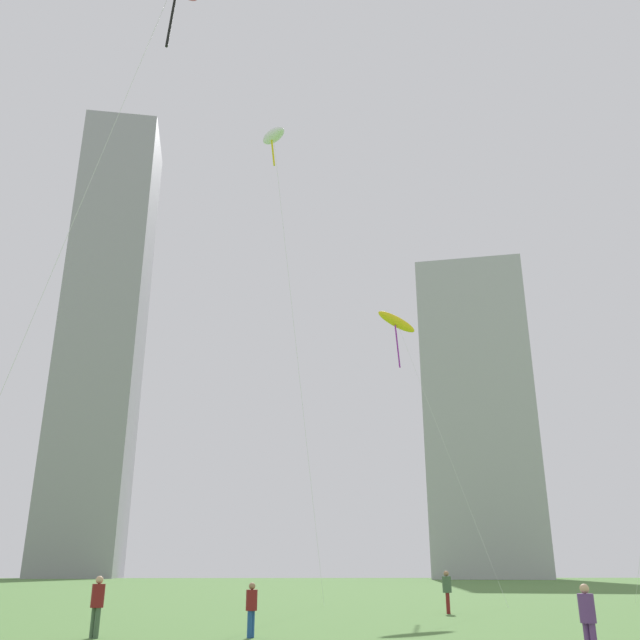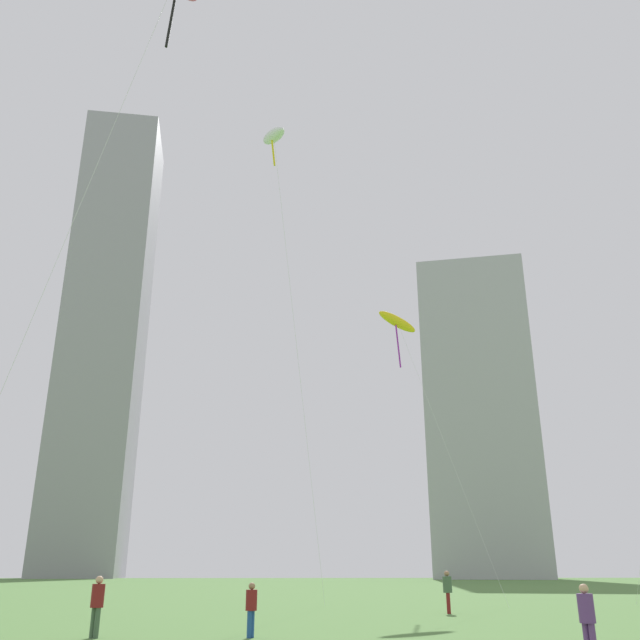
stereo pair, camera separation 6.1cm
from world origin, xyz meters
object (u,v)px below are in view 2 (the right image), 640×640
Objects in this scene: person_standing_3 at (251,606)px; kite_flying_1 at (274,137)px; person_standing_1 at (587,616)px; distant_highrise_0 at (479,419)px; person_standing_4 at (97,602)px; distant_highrise_1 at (106,332)px; kite_flying_2 at (397,322)px; person_standing_2 at (448,589)px.

person_standing_3 is 25.12m from kite_flying_1.
person_standing_1 is 0.03× the size of distant_highrise_0.
distant_highrise_1 reaches higher than person_standing_4.
person_standing_1 is 0.06× the size of kite_flying_1.
person_standing_3 is at bearing -112.07° from kite_flying_2.
person_standing_1 is 155.12m from distant_highrise_1.
person_standing_1 is at bearing -62.65° from kite_flying_1.
distant_highrise_1 is at bearing -134.04° from person_standing_3.
kite_flying_2 is at bearing -31.76° from person_standing_1.
kite_flying_2 is (0.49, 26.41, 16.64)m from person_standing_1.
person_standing_1 is 9.78m from person_standing_3.
person_standing_1 is 16.76m from person_standing_2.
distant_highrise_0 reaches higher than kite_flying_2.
person_standing_4 reaches higher than person_standing_3.
kite_flying_1 is (-7.85, 15.17, 23.28)m from person_standing_1.
distant_highrise_0 is 87.66m from distant_highrise_1.
distant_highrise_1 reaches higher than person_standing_3.
kite_flying_2 reaches higher than person_standing_2.
kite_flying_1 is 116.89m from distant_highrise_0.
distant_highrise_0 reaches higher than kite_flying_1.
distant_highrise_0 is (33.28, 107.34, 30.71)m from person_standing_2.
person_standing_2 is 1.06× the size of person_standing_4.
distant_highrise_0 is at bearing 69.02° from kite_flying_1.
person_standing_2 is 19.13m from kite_flying_2.
distant_highrise_1 is (-49.85, 136.90, 53.25)m from person_standing_1.
person_standing_4 is 0.02× the size of distant_highrise_1.
person_standing_4 is (-4.62, 0.10, 0.11)m from person_standing_3.
kite_flying_1 is at bearing -76.74° from distant_highrise_1.
person_standing_4 is 0.09× the size of kite_flying_2.
kite_flying_1 is 0.23× the size of distant_highrise_1.
distant_highrise_0 is (46.40, 118.15, 30.77)m from person_standing_4.
kite_flying_1 is at bearing -151.81° from person_standing_3.
kite_flying_2 is (8.34, 11.24, -6.63)m from kite_flying_1.
person_standing_2 reaches higher than person_standing_3.
kite_flying_1 is (-8.49, -1.57, 23.15)m from person_standing_2.
person_standing_3 is at bearing 35.34° from person_standing_4.
distant_highrise_1 is at bearing 109.04° from kite_flying_1.
person_standing_3 is at bearing -95.18° from distant_highrise_0.
person_standing_1 is 0.88× the size of person_standing_2.
kite_flying_2 is 0.17× the size of distant_highrise_1.
kite_flying_1 reaches higher than person_standing_3.
person_standing_3 is 4.63m from person_standing_4.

